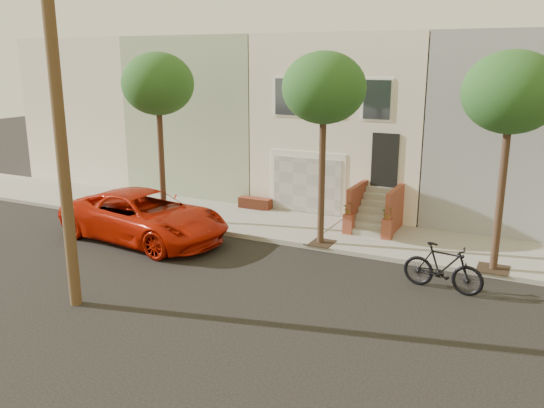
% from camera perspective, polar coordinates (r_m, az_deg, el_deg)
% --- Properties ---
extents(ground, '(90.00, 90.00, 0.00)m').
position_cam_1_polar(ground, '(16.33, -3.53, -7.81)').
color(ground, black).
rests_on(ground, ground).
extents(sidewalk, '(40.00, 3.70, 0.15)m').
position_cam_1_polar(sidewalk, '(20.83, 3.82, -2.60)').
color(sidewalk, gray).
rests_on(sidewalk, ground).
extents(house_row, '(33.10, 11.70, 7.00)m').
position_cam_1_polar(house_row, '(25.53, 9.09, 8.61)').
color(house_row, silver).
rests_on(house_row, sidewalk).
extents(tree_left, '(2.70, 2.57, 6.30)m').
position_cam_1_polar(tree_left, '(21.45, -11.49, 11.73)').
color(tree_left, '#2D2116').
rests_on(tree_left, sidewalk).
extents(tree_mid, '(2.70, 2.57, 6.30)m').
position_cam_1_polar(tree_mid, '(18.22, 5.26, 11.50)').
color(tree_mid, '#2D2116').
rests_on(tree_mid, sidewalk).
extents(tree_right, '(2.70, 2.57, 6.30)m').
position_cam_1_polar(tree_right, '(17.01, 23.07, 10.22)').
color(tree_right, '#2D2116').
rests_on(tree_right, sidewalk).
extents(pickup_truck, '(6.52, 3.55, 1.73)m').
position_cam_1_polar(pickup_truck, '(20.12, -12.80, -1.21)').
color(pickup_truck, red).
rests_on(pickup_truck, ground).
extents(motorcycle, '(2.27, 0.90, 1.33)m').
position_cam_1_polar(motorcycle, '(16.15, 16.92, -6.17)').
color(motorcycle, black).
rests_on(motorcycle, ground).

